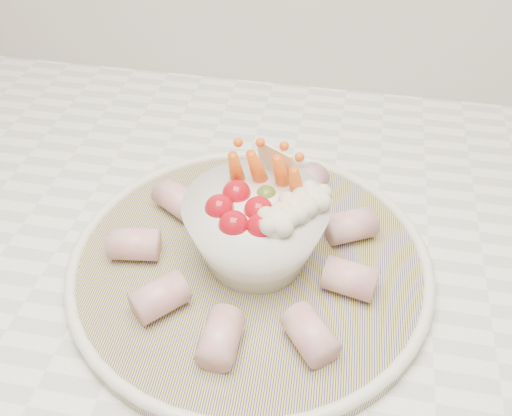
# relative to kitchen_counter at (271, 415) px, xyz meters

# --- Properties ---
(kitchen_counter) EXTENTS (2.04, 0.62, 0.92)m
(kitchen_counter) POSITION_rel_kitchen_counter_xyz_m (0.00, 0.00, 0.00)
(kitchen_counter) COLOR #C6B399
(kitchen_counter) RESTS_ON ground
(serving_platter) EXTENTS (0.39, 0.39, 0.02)m
(serving_platter) POSITION_rel_kitchen_counter_xyz_m (-0.02, -0.09, 0.47)
(serving_platter) COLOR navy
(serving_platter) RESTS_ON kitchen_counter
(veggie_bowl) EXTENTS (0.14, 0.14, 0.12)m
(veggie_bowl) POSITION_rel_kitchen_counter_xyz_m (-0.01, -0.08, 0.52)
(veggie_bowl) COLOR white
(veggie_bowl) RESTS_ON serving_platter
(cured_meat_rolls) EXTENTS (0.27, 0.28, 0.03)m
(cured_meat_rolls) POSITION_rel_kitchen_counter_xyz_m (-0.02, -0.09, 0.49)
(cured_meat_rolls) COLOR #BD5666
(cured_meat_rolls) RESTS_ON serving_platter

